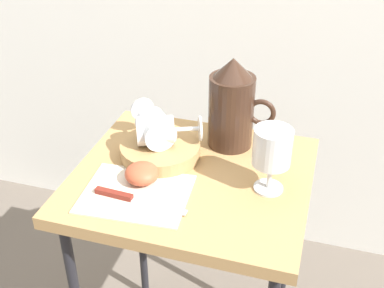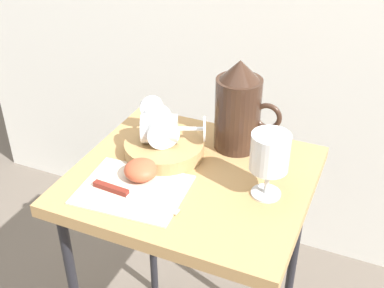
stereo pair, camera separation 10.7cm
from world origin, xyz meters
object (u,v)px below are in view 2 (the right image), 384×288
(pitcher, at_px, (238,113))
(knife, at_px, (123,193))
(wine_glass_tipped_near, at_px, (160,126))
(wine_glass_upright, at_px, (270,155))
(table, at_px, (192,199))
(wine_glass_tipped_far, at_px, (162,129))
(apple_half_left, at_px, (141,170))
(basket_tray, at_px, (164,148))

(pitcher, distance_m, knife, 0.33)
(wine_glass_tipped_near, bearing_deg, pitcher, 31.71)
(pitcher, bearing_deg, wine_glass_upright, -52.47)
(wine_glass_upright, bearing_deg, knife, -155.50)
(knife, bearing_deg, table, 51.91)
(wine_glass_upright, height_order, wine_glass_tipped_near, wine_glass_upright)
(pitcher, distance_m, wine_glass_tipped_near, 0.19)
(pitcher, bearing_deg, wine_glass_tipped_far, -145.71)
(table, relative_size, wine_glass_upright, 4.64)
(table, relative_size, wine_glass_tipped_near, 4.36)
(table, bearing_deg, wine_glass_upright, -1.73)
(apple_half_left, bearing_deg, table, 33.30)
(wine_glass_tipped_far, bearing_deg, table, -26.65)
(knife, bearing_deg, wine_glass_tipped_far, 88.32)
(wine_glass_tipped_far, bearing_deg, basket_tray, -18.96)
(basket_tray, height_order, wine_glass_tipped_far, wine_glass_tipped_far)
(basket_tray, bearing_deg, pitcher, 35.72)
(basket_tray, height_order, wine_glass_tipped_near, wine_glass_tipped_near)
(pitcher, relative_size, wine_glass_tipped_far, 1.39)
(wine_glass_tipped_near, distance_m, apple_half_left, 0.13)
(apple_half_left, xyz_separation_m, knife, (-0.01, -0.07, -0.02))
(knife, bearing_deg, pitcher, 61.14)
(basket_tray, height_order, knife, basket_tray)
(apple_half_left, bearing_deg, basket_tray, 88.53)
(basket_tray, distance_m, wine_glass_tipped_near, 0.06)
(knife, bearing_deg, basket_tray, 86.61)
(pitcher, xyz_separation_m, wine_glass_upright, (0.12, -0.16, 0.01))
(pitcher, relative_size, apple_half_left, 2.98)
(basket_tray, relative_size, wine_glass_tipped_far, 1.16)
(wine_glass_tipped_near, bearing_deg, table, -26.89)
(table, distance_m, apple_half_left, 0.15)
(pitcher, xyz_separation_m, wine_glass_tipped_far, (-0.15, -0.10, -0.02))
(table, relative_size, basket_tray, 3.62)
(pitcher, bearing_deg, wine_glass_tipped_near, -148.29)
(table, distance_m, wine_glass_upright, 0.24)
(pitcher, height_order, wine_glass_tipped_far, pitcher)
(wine_glass_tipped_far, xyz_separation_m, knife, (-0.01, -0.18, -0.06))
(wine_glass_tipped_near, height_order, apple_half_left, wine_glass_tipped_near)
(wine_glass_upright, bearing_deg, apple_half_left, -167.97)
(wine_glass_tipped_near, height_order, knife, wine_glass_tipped_near)
(wine_glass_tipped_far, bearing_deg, wine_glass_tipped_near, 150.35)
(basket_tray, height_order, pitcher, pitcher)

